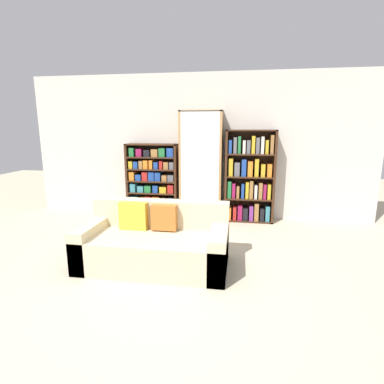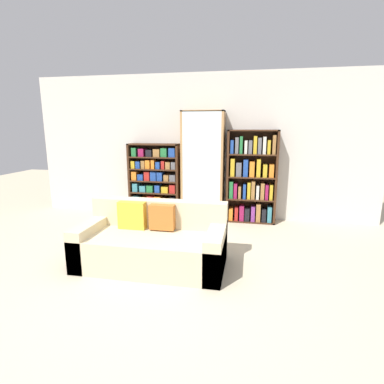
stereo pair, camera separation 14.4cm
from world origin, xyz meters
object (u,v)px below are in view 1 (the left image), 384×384
object	(u,v)px
display_cabinet	(201,167)
wine_bottle	(214,235)
couch	(155,244)
bookshelf_right	(249,179)
bookshelf_left	(153,181)

from	to	relation	value
display_cabinet	wine_bottle	xyz separation A→B (m)	(0.37, -1.30, -0.84)
couch	display_cabinet	world-z (taller)	display_cabinet
couch	wine_bottle	world-z (taller)	couch
bookshelf_right	display_cabinet	bearing A→B (deg)	-178.97
couch	bookshelf_left	world-z (taller)	bookshelf_left
bookshelf_right	wine_bottle	bearing A→B (deg)	-111.69
couch	bookshelf_right	distance (m)	2.45
couch	bookshelf_right	xyz separation A→B (m)	(1.21, 2.07, 0.52)
bookshelf_right	wine_bottle	distance (m)	1.56
couch	display_cabinet	size ratio (longest dim) A/B	0.91
couch	bookshelf_right	world-z (taller)	bookshelf_right
wine_bottle	display_cabinet	bearing A→B (deg)	105.82
couch	bookshelf_left	bearing A→B (deg)	106.80
display_cabinet	wine_bottle	world-z (taller)	display_cabinet
couch	display_cabinet	distance (m)	2.19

